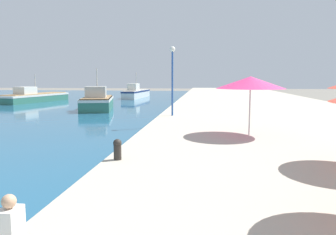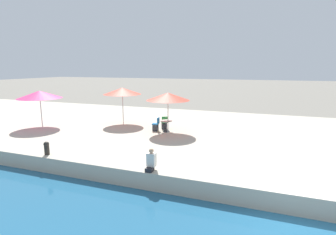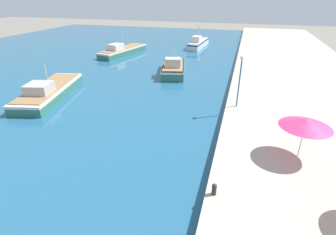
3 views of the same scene
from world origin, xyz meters
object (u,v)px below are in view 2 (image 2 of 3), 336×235
Objects in this scene: cafe_chair_right at (164,124)px; person_at_quay at (151,161)px; cafe_umbrella_pink at (168,97)px; cafe_table at (166,124)px; cafe_umbrella_striped at (40,95)px; cafe_chair_left at (156,126)px; cafe_umbrella_white at (122,91)px; mooring_bollard at (47,148)px.

cafe_chair_right is 7.34m from person_at_quay.
cafe_umbrella_pink is 1.86m from cafe_table.
cafe_umbrella_striped reaches higher than cafe_chair_right.
cafe_table is at bearing 45.78° from cafe_umbrella_pink.
person_at_quay is (-6.23, -1.52, -1.96)m from cafe_umbrella_pink.
cafe_chair_left is 0.98× the size of person_at_quay.
cafe_chair_right is (0.81, 0.57, -2.04)m from cafe_umbrella_pink.
cafe_umbrella_striped is 9.20m from cafe_table.
cafe_umbrella_striped is (-1.53, 9.06, -0.05)m from cafe_umbrella_pink.
cafe_table is 0.88× the size of cafe_chair_left.
cafe_chair_left is (-1.30, -3.22, -2.14)m from cafe_umbrella_white.
cafe_umbrella_white is 0.93× the size of cafe_umbrella_striped.
cafe_umbrella_white is (1.43, 4.14, 0.10)m from cafe_umbrella_pink.
cafe_umbrella_striped reaches higher than mooring_bollard.
cafe_umbrella_white is at bearing 72.54° from cafe_table.
cafe_umbrella_striped is 7.09m from mooring_bollard.
cafe_chair_left is (-0.06, 0.72, -0.21)m from cafe_table.
cafe_chair_left is at bearing -78.50° from cafe_umbrella_striped.
cafe_table is at bearing -31.36° from mooring_bollard.
person_at_quay reaches higher than cafe_table.
cafe_chair_right is at bearing 30.89° from cafe_table.
person_at_quay is 5.60m from mooring_bollard.
cafe_umbrella_striped is 3.33× the size of cafe_chair_right.
cafe_chair_left is at bearing 95.01° from cafe_table.
cafe_umbrella_white is 4.21m from cafe_chair_right.
cafe_table is 0.75m from cafe_chair_left.
cafe_umbrella_pink is 1.00× the size of cafe_umbrella_white.
cafe_chair_left is 6.81m from person_at_quay.
cafe_umbrella_pink is 4.28× the size of mooring_bollard.
cafe_chair_left is at bearing 21.02° from person_at_quay.
cafe_umbrella_striped is 8.54m from cafe_chair_left.
cafe_umbrella_pink reaches higher than cafe_chair_right.
cafe_umbrella_white is 7.89m from mooring_bollard.
cafe_umbrella_pink is at bearing -80.43° from cafe_umbrella_striped.
cafe_chair_left is (0.13, 0.92, -2.04)m from cafe_umbrella_pink.
cafe_umbrella_white is 4.30× the size of mooring_bollard.
cafe_umbrella_striped is 9.03m from cafe_chair_right.
person_at_quay is at bearing -104.33° from cafe_chair_right.
person_at_quay is at bearing -143.52° from cafe_umbrella_white.
cafe_umbrella_pink is 3.07× the size of cafe_chair_right.
cafe_umbrella_striped is at bearing 164.52° from cafe_chair_right.
mooring_bollard is (0.06, 5.60, -0.06)m from person_at_quay.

